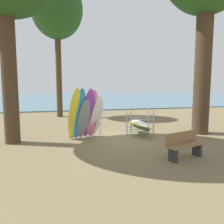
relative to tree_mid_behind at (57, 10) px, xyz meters
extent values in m
plane|color=brown|center=(2.57, -7.77, -7.51)|extent=(80.00, 80.00, 0.00)
cube|color=#477084|center=(2.57, 20.99, -7.46)|extent=(80.00, 36.00, 0.10)
cylinder|color=#42301E|center=(-1.98, -7.22, -4.35)|extent=(0.60, 0.60, 6.33)
cylinder|color=#42301E|center=(6.57, -7.44, -4.19)|extent=(0.77, 0.77, 6.65)
cylinder|color=#4C3823|center=(0.00, 0.00, -4.28)|extent=(0.42, 0.42, 6.47)
ellipsoid|color=#285623|center=(0.00, 0.00, 0.09)|extent=(3.59, 3.59, 4.13)
ellipsoid|color=yellow|center=(0.52, -7.47, -6.39)|extent=(0.74, 0.94, 2.25)
ellipsoid|color=#2D8ED1|center=(0.72, -7.40, -6.39)|extent=(0.75, 0.93, 2.24)
ellipsoid|color=gray|center=(0.92, -7.34, -6.62)|extent=(0.74, 0.93, 1.78)
ellipsoid|color=purple|center=(1.12, -7.27, -6.40)|extent=(0.68, 1.05, 2.22)
ellipsoid|color=pink|center=(1.31, -7.21, -6.44)|extent=(0.63, 0.82, 2.15)
ellipsoid|color=white|center=(1.51, -7.14, -6.56)|extent=(0.77, 0.97, 1.91)
cylinder|color=#9EA0A5|center=(0.31, -7.18, -7.24)|extent=(0.04, 0.04, 0.55)
cylinder|color=#9EA0A5|center=(1.73, -6.82, -7.24)|extent=(0.04, 0.04, 0.55)
cylinder|color=#9EA0A5|center=(1.02, -7.00, -6.96)|extent=(1.58, 0.44, 0.04)
cylinder|color=#9EA0A5|center=(3.02, -7.43, -6.89)|extent=(0.05, 0.05, 1.25)
cylinder|color=#9EA0A5|center=(4.12, -7.43, -6.89)|extent=(0.05, 0.05, 1.25)
cylinder|color=#9EA0A5|center=(3.02, -6.83, -6.89)|extent=(0.05, 0.05, 1.25)
cylinder|color=#9EA0A5|center=(4.12, -6.83, -6.89)|extent=(0.05, 0.05, 1.25)
cylinder|color=#9EA0A5|center=(3.57, -7.43, -7.16)|extent=(1.10, 0.04, 0.04)
cylinder|color=#9EA0A5|center=(3.57, -7.43, -6.71)|extent=(1.10, 0.04, 0.04)
cylinder|color=#9EA0A5|center=(3.57, -6.83, -7.16)|extent=(1.10, 0.04, 0.04)
cylinder|color=#9EA0A5|center=(3.57, -6.83, -6.71)|extent=(1.10, 0.04, 0.04)
ellipsoid|color=#339E56|center=(3.60, -7.13, -7.12)|extent=(0.52, 2.10, 0.06)
ellipsoid|color=gray|center=(3.60, -7.13, -7.06)|extent=(0.62, 2.13, 0.06)
ellipsoid|color=yellow|center=(3.53, -7.13, -7.00)|extent=(0.64, 2.13, 0.06)
ellipsoid|color=white|center=(3.58, -7.13, -6.94)|extent=(0.63, 2.13, 0.06)
cube|color=#2D2D33|center=(3.26, -10.85, -7.30)|extent=(0.19, 0.34, 0.42)
cube|color=#2D2D33|center=(4.33, -10.51, -7.30)|extent=(0.19, 0.34, 0.42)
cube|color=olive|center=(3.79, -10.68, -7.06)|extent=(1.46, 0.81, 0.06)
cube|color=olive|center=(3.74, -10.51, -6.84)|extent=(1.35, 0.48, 0.36)
camera|label=1|loc=(-0.17, -16.95, -5.12)|focal=36.23mm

